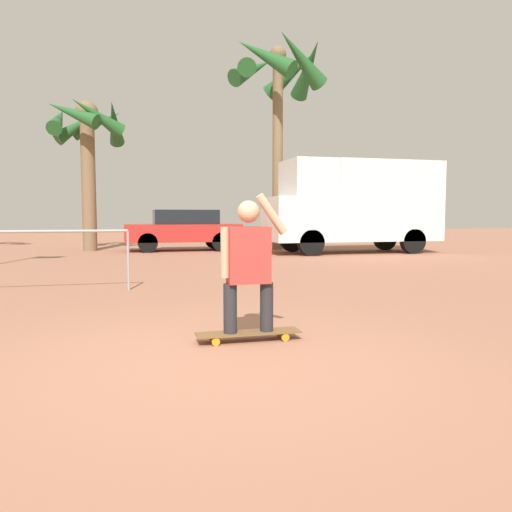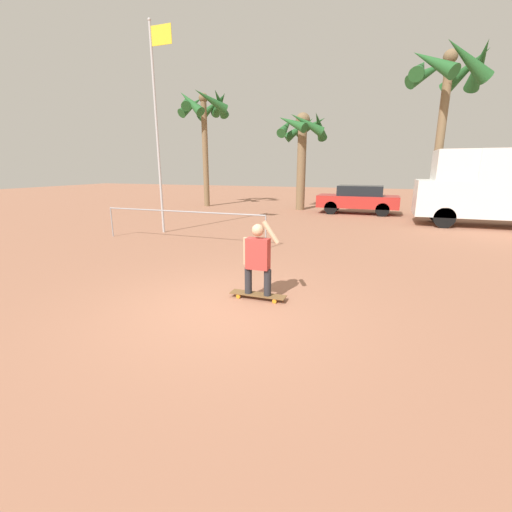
{
  "view_description": "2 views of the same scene",
  "coord_description": "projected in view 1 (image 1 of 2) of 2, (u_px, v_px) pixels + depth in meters",
  "views": [
    {
      "loc": [
        -0.78,
        -4.32,
        1.31
      ],
      "look_at": [
        0.57,
        0.83,
        0.88
      ],
      "focal_mm": 35.0,
      "sensor_mm": 36.0,
      "label": 1
    },
    {
      "loc": [
        2.54,
        -5.2,
        2.47
      ],
      "look_at": [
        0.08,
        1.59,
        0.6
      ],
      "focal_mm": 24.0,
      "sensor_mm": 36.0,
      "label": 2
    }
  ],
  "objects": [
    {
      "name": "camper_van",
      "position": [
        355.0,
        203.0,
        17.67
      ],
      "size": [
        6.08,
        2.2,
        3.21
      ],
      "color": "black",
      "rests_on": "ground_plane"
    },
    {
      "name": "person_skateboarder",
      "position": [
        248.0,
        259.0,
        5.16
      ],
      "size": [
        0.71,
        0.23,
        1.45
      ],
      "color": "#28282D",
      "rests_on": "skateboard"
    },
    {
      "name": "parked_car_red",
      "position": [
        183.0,
        229.0,
        18.78
      ],
      "size": [
        4.28,
        1.74,
        1.53
      ],
      "color": "black",
      "rests_on": "ground_plane"
    },
    {
      "name": "palm_tree_center_background",
      "position": [
        87.0,
        135.0,
        18.37
      ],
      "size": [
        2.9,
        3.11,
        5.57
      ],
      "color": "brown",
      "rests_on": "ground_plane"
    },
    {
      "name": "ground_plane",
      "position": [
        218.0,
        362.0,
        4.47
      ],
      "size": [
        80.0,
        80.0,
        0.0
      ],
      "primitive_type": "plane",
      "color": "#A36B51"
    },
    {
      "name": "palm_tree_near_van",
      "position": [
        277.0,
        77.0,
        19.03
      ],
      "size": [
        3.92,
        4.01,
        8.01
      ],
      "color": "brown",
      "rests_on": "ground_plane"
    },
    {
      "name": "skateboard",
      "position": [
        249.0,
        333.0,
        5.22
      ],
      "size": [
        1.1,
        0.25,
        0.1
      ],
      "color": "brown",
      "rests_on": "ground_plane"
    }
  ]
}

